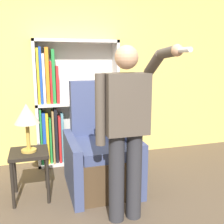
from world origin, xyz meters
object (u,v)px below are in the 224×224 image
bookcase (66,106)px  armchair (100,155)px  person_standing (126,125)px  table_lamp (27,116)px  side_table (30,160)px

bookcase → armchair: bearing=-71.5°
person_standing → table_lamp: person_standing is taller
bookcase → side_table: bookcase is taller
person_standing → table_lamp: bearing=142.2°
side_table → table_lamp: size_ratio=1.03×
bookcase → armchair: 1.04m
person_standing → side_table: (-0.88, 0.69, -0.50)m
bookcase → table_lamp: bearing=-119.4°
bookcase → armchair: size_ratio=1.42×
bookcase → person_standing: bearing=-77.7°
side_table → table_lamp: table_lamp is taller
bookcase → table_lamp: size_ratio=3.41×
person_standing → side_table: 1.23m
bookcase → side_table: bearing=-119.4°
armchair → person_standing: 0.95m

